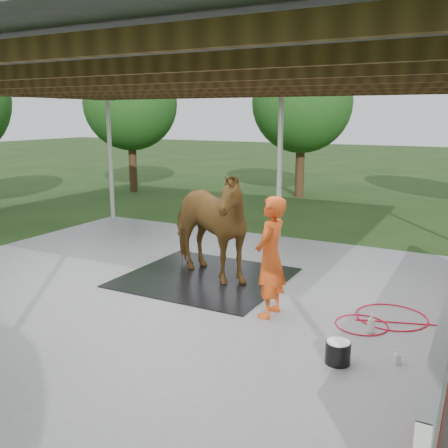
% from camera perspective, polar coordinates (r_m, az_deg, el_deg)
% --- Properties ---
extents(ground, '(100.00, 100.00, 0.00)m').
position_cam_1_polar(ground, '(9.54, -4.50, -8.09)').
color(ground, '#1E3814').
extents(concrete_slab, '(12.00, 10.00, 0.05)m').
position_cam_1_polar(concrete_slab, '(9.53, -4.50, -7.95)').
color(concrete_slab, slate).
rests_on(concrete_slab, ground).
extents(pavilion_structure, '(12.60, 10.60, 4.05)m').
position_cam_1_polar(pavilion_structure, '(8.96, -4.94, 16.41)').
color(pavilion_structure, beige).
rests_on(pavilion_structure, ground).
extents(tree_belt, '(28.00, 28.00, 5.80)m').
position_cam_1_polar(tree_belt, '(9.57, -0.34, 15.13)').
color(tree_belt, '#382314').
rests_on(tree_belt, ground).
extents(rubber_mat, '(3.15, 2.95, 0.02)m').
position_cam_1_polar(rubber_mat, '(10.31, -2.16, -6.11)').
color(rubber_mat, black).
rests_on(rubber_mat, concrete_slab).
extents(horse, '(2.90, 2.14, 2.23)m').
position_cam_1_polar(horse, '(10.01, -2.21, 0.02)').
color(horse, brown).
rests_on(horse, rubber_mat).
extents(handler, '(0.49, 0.74, 2.01)m').
position_cam_1_polar(handler, '(8.19, 5.33, -3.79)').
color(handler, '#D14816').
rests_on(handler, concrete_slab).
extents(wash_bucket, '(0.34, 0.34, 0.31)m').
position_cam_1_polar(wash_bucket, '(7.09, 12.89, -14.07)').
color(wash_bucket, black).
rests_on(wash_bucket, concrete_slab).
extents(soap_bottle_a, '(0.17, 0.17, 0.32)m').
position_cam_1_polar(soap_bottle_a, '(8.09, 16.48, -10.84)').
color(soap_bottle_a, silver).
rests_on(soap_bottle_a, concrete_slab).
extents(soap_bottle_b, '(0.12, 0.12, 0.20)m').
position_cam_1_polar(soap_bottle_b, '(7.33, 19.20, -14.09)').
color(soap_bottle_b, '#338CD8').
rests_on(soap_bottle_b, concrete_slab).
extents(hose_coil, '(1.62, 1.55, 0.02)m').
position_cam_1_polar(hose_coil, '(8.68, 17.58, -10.35)').
color(hose_coil, red).
rests_on(hose_coil, concrete_slab).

